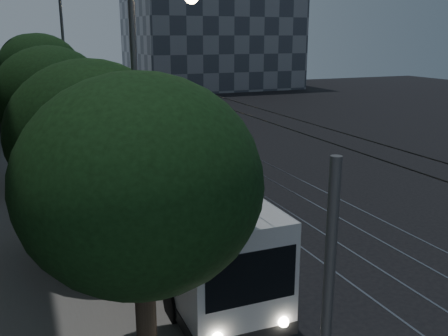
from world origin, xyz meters
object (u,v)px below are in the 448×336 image
Objects in this scene: car_white_c at (87,116)px; car_white_d at (72,109)px; car_white_b at (106,135)px; car_white_a at (112,143)px; streetlamp_far at (70,50)px; streetlamp_near at (148,98)px; trolleybus at (173,208)px; pickup_silver at (112,164)px.

car_white_d is at bearing 99.51° from car_white_c.
car_white_c is (-0.03, 9.07, -0.00)m from car_white_b.
car_white_a is 0.37× the size of streetlamp_far.
streetlamp_near is (-1.59, -18.83, 4.70)m from car_white_b.
car_white_a is (0.88, 16.44, -1.04)m from trolleybus.
pickup_silver is 22.28m from car_white_d.
streetlamp_far reaches higher than car_white_d.
car_white_b reaches higher than car_white_c.
car_white_c is 1.08× the size of car_white_d.
streetlamp_far is (0.02, 22.26, 0.89)m from streetlamp_near.
car_white_a is 0.89× the size of car_white_c.
car_white_a is (1.08, 5.94, -0.12)m from pickup_silver.
trolleybus reaches higher than car_white_a.
car_white_c is at bearing 69.15° from car_white_a.
pickup_silver is 17.38m from car_white_c.
pickup_silver is at bearing -92.43° from car_white_c.
streetlamp_near reaches higher than car_white_b.
car_white_a is at bearing 87.23° from trolleybus.
streetlamp_far reaches higher than pickup_silver.
pickup_silver is at bearing 87.28° from streetlamp_near.
pickup_silver is at bearing -121.22° from car_white_a.
pickup_silver is at bearing 91.37° from trolleybus.
car_white_a is 0.43× the size of streetlamp_near.
streetlamp_far is (-0.48, 11.70, 5.54)m from pickup_silver.
pickup_silver reaches higher than car_white_b.
streetlamp_far is (-1.57, 3.43, 5.60)m from car_white_b.
streetlamp_near reaches higher than car_white_d.
car_white_d is (-0.76, 14.01, -0.03)m from car_white_b.
streetlamp_far is (-0.81, -10.58, 5.63)m from car_white_d.
streetlamp_far is at bearing 92.03° from trolleybus.
car_white_c is (0.86, 27.85, -0.98)m from trolleybus.
car_white_d is at bearing 71.69° from car_white_a.
car_white_b is 1.23× the size of car_white_d.
streetlamp_near is at bearing -92.14° from car_white_c.
pickup_silver is 0.53× the size of streetlamp_far.
car_white_b is at bearing 87.56° from trolleybus.
trolleybus is 22.69m from streetlamp_far.
trolleybus is at bearing -69.83° from pickup_silver.
car_white_b is 0.47× the size of streetlamp_far.
trolleybus is at bearing -88.25° from streetlamp_far.
pickup_silver is 11.54m from streetlamp_near.
trolleybus reaches higher than car_white_c.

